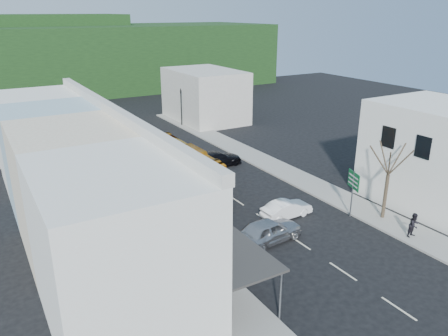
{
  "coord_description": "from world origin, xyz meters",
  "views": [
    {
      "loc": [
        -17.45,
        -23.67,
        14.63
      ],
      "look_at": [
        0.0,
        6.0,
        2.2
      ],
      "focal_mm": 35.0,
      "sensor_mm": 36.0,
      "label": 1
    }
  ],
  "objects_px": {
    "pedestrian_right": "(414,225)",
    "car_red": "(193,216)",
    "car_white": "(287,208)",
    "traffic_signal": "(181,108)",
    "pedestrian_left": "(147,210)",
    "street_tree": "(388,175)",
    "car_silver": "(268,232)",
    "bus": "(181,164)",
    "direction_sign": "(352,194)"
  },
  "relations": [
    {
      "from": "pedestrian_right",
      "to": "car_red",
      "type": "bearing_deg",
      "value": 139.89
    },
    {
      "from": "car_white",
      "to": "traffic_signal",
      "type": "distance_m",
      "value": 29.43
    },
    {
      "from": "car_white",
      "to": "pedestrian_right",
      "type": "distance_m",
      "value": 8.79
    },
    {
      "from": "pedestrian_left",
      "to": "street_tree",
      "type": "xyz_separation_m",
      "value": [
        15.29,
        -8.37,
        2.52
      ]
    },
    {
      "from": "car_silver",
      "to": "traffic_signal",
      "type": "relative_size",
      "value": 0.87
    },
    {
      "from": "car_red",
      "to": "pedestrian_right",
      "type": "relative_size",
      "value": 2.71
    },
    {
      "from": "pedestrian_right",
      "to": "traffic_signal",
      "type": "bearing_deg",
      "value": 88.64
    },
    {
      "from": "bus",
      "to": "pedestrian_left",
      "type": "bearing_deg",
      "value": -132.7
    },
    {
      "from": "pedestrian_right",
      "to": "traffic_signal",
      "type": "distance_m",
      "value": 35.93
    },
    {
      "from": "car_silver",
      "to": "pedestrian_right",
      "type": "distance_m",
      "value": 9.89
    },
    {
      "from": "pedestrian_left",
      "to": "street_tree",
      "type": "relative_size",
      "value": 0.24
    },
    {
      "from": "bus",
      "to": "street_tree",
      "type": "distance_m",
      "value": 17.66
    },
    {
      "from": "car_silver",
      "to": "pedestrian_left",
      "type": "bearing_deg",
      "value": 35.8
    },
    {
      "from": "car_white",
      "to": "direction_sign",
      "type": "height_order",
      "value": "direction_sign"
    },
    {
      "from": "bus",
      "to": "car_silver",
      "type": "xyz_separation_m",
      "value": [
        0.18,
        -13.2,
        -0.85
      ]
    },
    {
      "from": "bus",
      "to": "pedestrian_right",
      "type": "bearing_deg",
      "value": -63.92
    },
    {
      "from": "street_tree",
      "to": "traffic_signal",
      "type": "relative_size",
      "value": 1.4
    },
    {
      "from": "car_red",
      "to": "pedestrian_left",
      "type": "bearing_deg",
      "value": 56.26
    },
    {
      "from": "car_white",
      "to": "car_red",
      "type": "height_order",
      "value": "same"
    },
    {
      "from": "direction_sign",
      "to": "street_tree",
      "type": "xyz_separation_m",
      "value": [
        1.79,
        -1.51,
        1.68
      ]
    },
    {
      "from": "pedestrian_right",
      "to": "street_tree",
      "type": "bearing_deg",
      "value": 76.98
    },
    {
      "from": "street_tree",
      "to": "car_white",
      "type": "bearing_deg",
      "value": 146.84
    },
    {
      "from": "direction_sign",
      "to": "traffic_signal",
      "type": "distance_m",
      "value": 31.35
    },
    {
      "from": "bus",
      "to": "pedestrian_right",
      "type": "relative_size",
      "value": 6.82
    },
    {
      "from": "car_white",
      "to": "street_tree",
      "type": "bearing_deg",
      "value": -124.44
    },
    {
      "from": "car_silver",
      "to": "street_tree",
      "type": "xyz_separation_m",
      "value": [
        9.35,
        -1.54,
        2.82
      ]
    },
    {
      "from": "car_white",
      "to": "bus",
      "type": "bearing_deg",
      "value": 16.91
    },
    {
      "from": "car_white",
      "to": "pedestrian_left",
      "type": "relative_size",
      "value": 2.59
    },
    {
      "from": "car_silver",
      "to": "car_red",
      "type": "relative_size",
      "value": 0.96
    },
    {
      "from": "direction_sign",
      "to": "pedestrian_left",
      "type": "bearing_deg",
      "value": 172.45
    },
    {
      "from": "car_white",
      "to": "car_red",
      "type": "relative_size",
      "value": 0.96
    },
    {
      "from": "car_red",
      "to": "street_tree",
      "type": "xyz_separation_m",
      "value": [
        12.57,
        -6.34,
        2.82
      ]
    },
    {
      "from": "car_silver",
      "to": "pedestrian_right",
      "type": "height_order",
      "value": "pedestrian_right"
    },
    {
      "from": "bus",
      "to": "car_silver",
      "type": "bearing_deg",
      "value": -89.78
    },
    {
      "from": "bus",
      "to": "pedestrian_left",
      "type": "xyz_separation_m",
      "value": [
        -5.76,
        -6.37,
        -0.55
      ]
    },
    {
      "from": "pedestrian_right",
      "to": "direction_sign",
      "type": "height_order",
      "value": "direction_sign"
    },
    {
      "from": "pedestrian_right",
      "to": "car_white",
      "type": "bearing_deg",
      "value": 125.7
    },
    {
      "from": "bus",
      "to": "direction_sign",
      "type": "height_order",
      "value": "direction_sign"
    },
    {
      "from": "street_tree",
      "to": "car_red",
      "type": "bearing_deg",
      "value": 153.23
    },
    {
      "from": "pedestrian_left",
      "to": "direction_sign",
      "type": "bearing_deg",
      "value": -123.38
    },
    {
      "from": "pedestrian_right",
      "to": "direction_sign",
      "type": "xyz_separation_m",
      "value": [
        -1.19,
        4.56,
        0.84
      ]
    },
    {
      "from": "pedestrian_left",
      "to": "direction_sign",
      "type": "relative_size",
      "value": 0.46
    },
    {
      "from": "traffic_signal",
      "to": "car_red",
      "type": "bearing_deg",
      "value": 66.18
    },
    {
      "from": "car_silver",
      "to": "direction_sign",
      "type": "bearing_deg",
      "value": -95.48
    },
    {
      "from": "car_white",
      "to": "pedestrian_left",
      "type": "height_order",
      "value": "pedestrian_left"
    },
    {
      "from": "pedestrian_left",
      "to": "direction_sign",
      "type": "height_order",
      "value": "direction_sign"
    },
    {
      "from": "bus",
      "to": "direction_sign",
      "type": "bearing_deg",
      "value": -60.25
    },
    {
      "from": "direction_sign",
      "to": "street_tree",
      "type": "height_order",
      "value": "street_tree"
    },
    {
      "from": "car_red",
      "to": "traffic_signal",
      "type": "distance_m",
      "value": 28.98
    },
    {
      "from": "car_white",
      "to": "direction_sign",
      "type": "relative_size",
      "value": 1.2
    }
  ]
}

